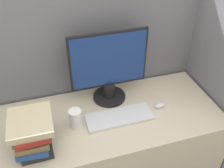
{
  "coord_description": "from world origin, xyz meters",
  "views": [
    {
      "loc": [
        -0.35,
        -0.88,
        1.92
      ],
      "look_at": [
        0.03,
        0.36,
        0.96
      ],
      "focal_mm": 42.0,
      "sensor_mm": 36.0,
      "label": 1
    }
  ],
  "objects_px": {
    "mouse": "(160,106)",
    "coffee_cup": "(75,118)",
    "keyboard": "(119,117)",
    "monitor": "(109,70)",
    "book_stack": "(32,132)"
  },
  "relations": [
    {
      "from": "coffee_cup",
      "to": "book_stack",
      "type": "relative_size",
      "value": 0.41
    },
    {
      "from": "keyboard",
      "to": "monitor",
      "type": "bearing_deg",
      "value": 90.56
    },
    {
      "from": "coffee_cup",
      "to": "book_stack",
      "type": "bearing_deg",
      "value": -162.15
    },
    {
      "from": "keyboard",
      "to": "coffee_cup",
      "type": "bearing_deg",
      "value": 176.67
    },
    {
      "from": "monitor",
      "to": "coffee_cup",
      "type": "xyz_separation_m",
      "value": [
        -0.28,
        -0.21,
        -0.17
      ]
    },
    {
      "from": "book_stack",
      "to": "keyboard",
      "type": "bearing_deg",
      "value": 7.04
    },
    {
      "from": "keyboard",
      "to": "coffee_cup",
      "type": "xyz_separation_m",
      "value": [
        -0.28,
        0.02,
        0.05
      ]
    },
    {
      "from": "mouse",
      "to": "coffee_cup",
      "type": "xyz_separation_m",
      "value": [
        -0.58,
        -0.0,
        0.05
      ]
    },
    {
      "from": "keyboard",
      "to": "mouse",
      "type": "relative_size",
      "value": 5.88
    },
    {
      "from": "monitor",
      "to": "coffee_cup",
      "type": "relative_size",
      "value": 4.22
    },
    {
      "from": "book_stack",
      "to": "coffee_cup",
      "type": "bearing_deg",
      "value": 17.85
    },
    {
      "from": "monitor",
      "to": "keyboard",
      "type": "xyz_separation_m",
      "value": [
        0.0,
        -0.22,
        -0.23
      ]
    },
    {
      "from": "keyboard",
      "to": "book_stack",
      "type": "bearing_deg",
      "value": -172.96
    },
    {
      "from": "keyboard",
      "to": "book_stack",
      "type": "relative_size",
      "value": 1.44
    },
    {
      "from": "monitor",
      "to": "book_stack",
      "type": "distance_m",
      "value": 0.62
    }
  ]
}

